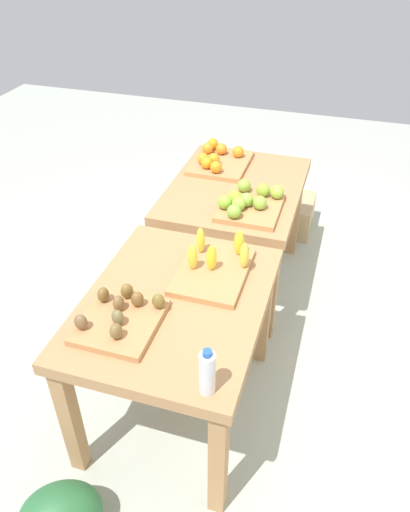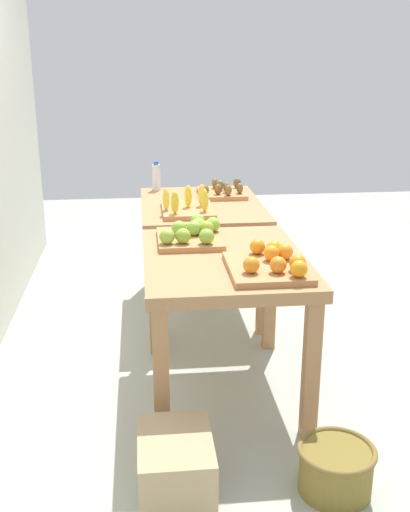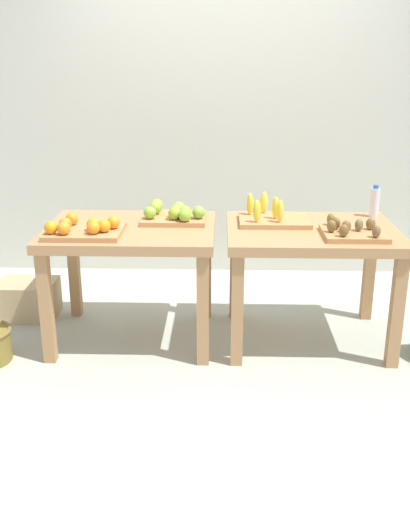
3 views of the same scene
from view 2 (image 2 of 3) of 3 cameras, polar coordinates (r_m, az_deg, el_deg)
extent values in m
plane|color=#AAB1A4|center=(3.89, 0.53, -7.90)|extent=(8.00, 8.00, 0.00)
cube|color=#AD7C4F|center=(3.10, 1.76, -0.52)|extent=(1.04, 0.80, 0.06)
cube|color=#AD7C4F|center=(2.90, 9.71, -10.27)|extent=(0.07, 0.07, 0.69)
cube|color=#AD7C4F|center=(3.71, 5.96, -3.52)|extent=(0.07, 0.07, 0.69)
cube|color=#AD7C4F|center=(2.81, -4.05, -11.10)|extent=(0.07, 0.07, 0.69)
cube|color=#AD7C4F|center=(3.63, -4.62, -3.95)|extent=(0.07, 0.07, 0.69)
cube|color=#AD7C4F|center=(4.17, -0.33, 4.47)|extent=(1.04, 0.80, 0.06)
cube|color=#AD7C4F|center=(3.89, 5.36, -2.42)|extent=(0.07, 0.07, 0.69)
cube|color=#AD7C4F|center=(4.75, 3.21, 1.51)|extent=(0.07, 0.07, 0.69)
cube|color=#AD7C4F|center=(3.82, -4.71, -2.81)|extent=(0.07, 0.07, 0.69)
cube|color=#AD7C4F|center=(4.69, -5.02, 1.25)|extent=(0.07, 0.07, 0.69)
cube|color=#BB814F|center=(2.89, 5.72, -1.12)|extent=(0.44, 0.36, 0.03)
sphere|color=orange|center=(3.00, 6.37, 0.69)|extent=(0.11, 0.11, 0.08)
sphere|color=orange|center=(2.96, 7.37, 0.40)|extent=(0.11, 0.11, 0.08)
sphere|color=orange|center=(2.77, 6.73, -0.80)|extent=(0.08, 0.08, 0.08)
sphere|color=orange|center=(2.81, 8.51, -0.64)|extent=(0.11, 0.11, 0.08)
sphere|color=orange|center=(2.93, 6.14, 0.26)|extent=(0.08, 0.08, 0.08)
sphere|color=orange|center=(3.02, 4.84, 0.88)|extent=(0.10, 0.10, 0.08)
sphere|color=orange|center=(2.76, 4.27, -0.82)|extent=(0.09, 0.09, 0.08)
sphere|color=orange|center=(2.74, 8.62, -1.17)|extent=(0.11, 0.11, 0.08)
cube|color=#BB814F|center=(3.31, -1.42, 1.58)|extent=(0.40, 0.34, 0.03)
sphere|color=#84BB42|center=(3.32, -1.02, 2.58)|extent=(0.11, 0.11, 0.08)
sphere|color=#86B83C|center=(3.17, 0.14, 1.81)|extent=(0.10, 0.10, 0.08)
sphere|color=#85B93F|center=(3.46, -0.68, 3.25)|extent=(0.11, 0.11, 0.08)
sphere|color=#96AE2E|center=(3.32, 0.14, 2.60)|extent=(0.11, 0.11, 0.08)
sphere|color=#8AB63F|center=(3.32, -2.43, 2.59)|extent=(0.08, 0.08, 0.08)
sphere|color=#8BB635|center=(3.18, -2.03, 1.86)|extent=(0.10, 0.10, 0.08)
sphere|color=#87BF37|center=(3.39, 0.72, 2.93)|extent=(0.10, 0.10, 0.08)
sphere|color=#90B83D|center=(3.37, -0.61, 2.86)|extent=(0.10, 0.10, 0.08)
sphere|color=#94BE3F|center=(3.17, -3.52, 1.81)|extent=(0.11, 0.11, 0.08)
cube|color=#BB814F|center=(3.93, -1.62, 4.28)|extent=(0.44, 0.32, 0.03)
ellipsoid|color=yellow|center=(3.84, -3.59, 5.23)|extent=(0.06, 0.06, 0.14)
ellipsoid|color=yellow|center=(3.94, -0.30, 5.60)|extent=(0.04, 0.05, 0.14)
ellipsoid|color=yellow|center=(3.76, -2.79, 4.94)|extent=(0.05, 0.06, 0.14)
ellipsoid|color=yellow|center=(3.80, -0.02, 5.13)|extent=(0.06, 0.06, 0.14)
ellipsoid|color=yellow|center=(3.91, -1.56, 5.51)|extent=(0.06, 0.07, 0.14)
cube|color=#BB814F|center=(4.38, 1.54, 5.78)|extent=(0.36, 0.32, 0.03)
ellipsoid|color=brown|center=(4.27, 1.20, 6.15)|extent=(0.07, 0.07, 0.07)
ellipsoid|color=brown|center=(4.48, 2.97, 6.72)|extent=(0.05, 0.06, 0.07)
ellipsoid|color=brown|center=(4.24, 2.14, 6.06)|extent=(0.07, 0.07, 0.07)
ellipsoid|color=brown|center=(4.25, 0.00, 6.08)|extent=(0.06, 0.06, 0.07)
ellipsoid|color=brown|center=(4.40, 1.41, 6.51)|extent=(0.07, 0.07, 0.07)
ellipsoid|color=brown|center=(4.47, 0.93, 6.70)|extent=(0.07, 0.06, 0.07)
ellipsoid|color=brown|center=(4.32, 2.00, 6.30)|extent=(0.06, 0.05, 0.07)
ellipsoid|color=brown|center=(4.31, 3.21, 6.23)|extent=(0.06, 0.06, 0.07)
cylinder|color=silver|center=(4.55, -4.49, 7.21)|extent=(0.06, 0.06, 0.19)
cylinder|color=blue|center=(4.53, -4.52, 8.51)|extent=(0.03, 0.03, 0.02)
ellipsoid|color=#366B33|center=(5.39, 1.27, 1.16)|extent=(0.27, 0.35, 0.25)
ellipsoid|color=#2B6838|center=(5.08, 1.68, 0.15)|extent=(0.41, 0.43, 0.26)
cylinder|color=olive|center=(2.73, 11.90, -18.71)|extent=(0.30, 0.30, 0.19)
torus|color=olive|center=(2.67, 12.04, -17.06)|extent=(0.32, 0.32, 0.02)
cube|color=tan|center=(2.65, -2.72, -18.71)|extent=(0.40, 0.30, 0.26)
camera|label=1|loc=(5.59, -8.98, 23.27)|focal=34.56mm
camera|label=3|loc=(5.22, 43.86, 13.78)|focal=41.50mm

